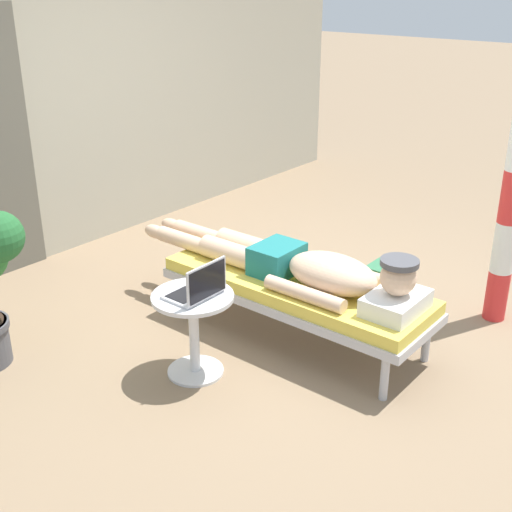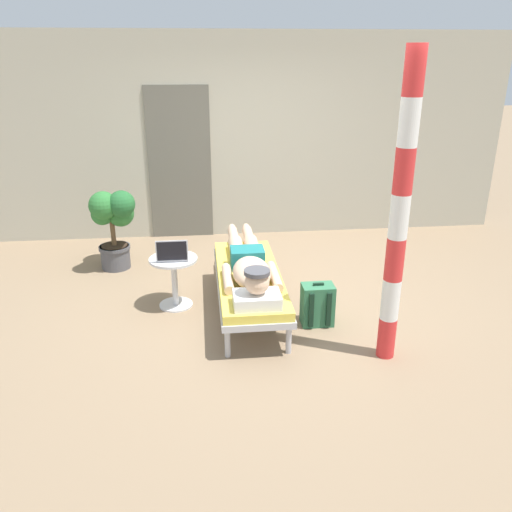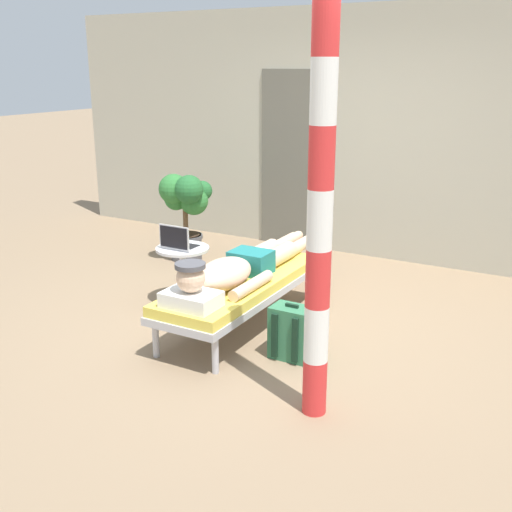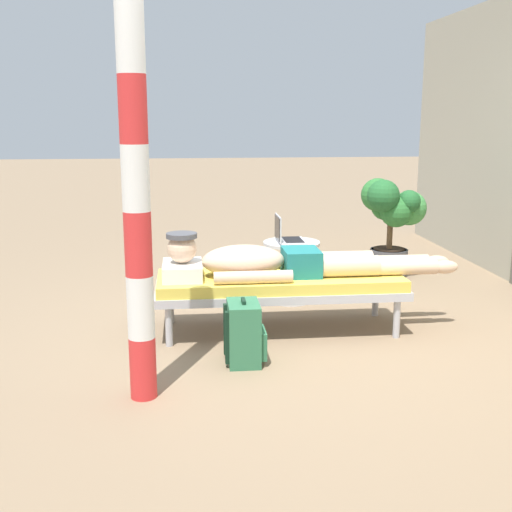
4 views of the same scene
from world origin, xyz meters
The scene contains 8 objects.
ground_plane centered at (0.00, 0.00, 0.00)m, with size 40.00×40.00×0.00m, color #8C7256.
lounge_chair centered at (-0.17, -0.16, 0.35)m, with size 0.62×1.82×0.42m.
person_reclining centered at (-0.17, -0.20, 0.52)m, with size 0.53×2.17×0.33m.
side_table centered at (-0.91, 0.05, 0.36)m, with size 0.48×0.48×0.52m.
laptop centered at (-0.91, 0.00, 0.58)m, with size 0.31×0.24×0.23m.
backpack centered at (0.45, -0.48, 0.20)m, with size 0.30×0.26×0.42m.
potted_plant centered at (-1.64, 1.15, 0.63)m, with size 0.53×0.64×0.98m.
porch_post centered at (0.91, -1.09, 1.24)m, with size 0.15×0.15×2.49m.
Camera 4 is at (4.39, -0.83, 1.57)m, focal length 45.46 mm.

